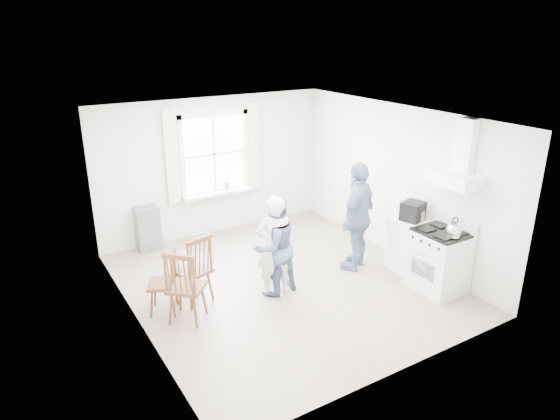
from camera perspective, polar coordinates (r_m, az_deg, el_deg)
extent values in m
cube|color=gray|center=(7.90, 0.40, -8.43)|extent=(4.62, 5.12, 0.02)
cube|color=silver|center=(9.50, -7.61, 4.94)|extent=(4.62, 0.04, 2.64)
cube|color=silver|center=(5.55, 14.31, -7.00)|extent=(4.62, 0.04, 2.64)
cube|color=silver|center=(6.54, -16.77, -2.96)|extent=(0.04, 5.12, 2.64)
cube|color=silver|center=(8.71, 13.26, 3.15)|extent=(0.04, 5.12, 2.64)
cube|color=white|center=(7.03, 0.45, 10.65)|extent=(4.62, 5.12, 0.02)
cube|color=white|center=(9.41, -7.59, 6.36)|extent=(1.20, 0.02, 1.40)
cube|color=white|center=(9.23, -7.73, 10.81)|extent=(1.38, 0.09, 0.09)
cube|color=white|center=(9.59, -7.31, 2.00)|extent=(1.38, 0.09, 0.09)
cube|color=white|center=(9.15, -11.21, 5.75)|extent=(0.09, 0.09, 1.58)
cube|color=white|center=(9.65, -4.00, 6.84)|extent=(0.09, 0.09, 1.58)
cube|color=white|center=(9.52, -7.13, 1.97)|extent=(1.38, 0.24, 0.06)
cube|color=#F5E8C9|center=(9.07, -12.24, 5.87)|extent=(0.24, 0.05, 1.70)
cube|color=#F5E8C9|center=(9.70, -3.04, 7.24)|extent=(0.24, 0.05, 1.70)
cube|color=white|center=(7.54, 19.24, 3.39)|extent=(0.45, 0.76, 0.18)
cube|color=white|center=(7.55, 20.40, 6.96)|extent=(0.14, 0.30, 0.76)
cube|color=slate|center=(9.17, -14.86, -2.09)|extent=(0.40, 0.30, 0.80)
cube|color=silver|center=(7.91, 17.63, -5.62)|extent=(0.65, 0.76, 0.92)
cube|color=black|center=(7.72, 18.01, -2.44)|extent=(0.61, 0.72, 0.03)
cube|color=silver|center=(7.90, 19.49, -1.42)|extent=(0.06, 0.76, 0.20)
cylinder|color=silver|center=(7.57, 16.08, -4.64)|extent=(0.02, 0.61, 0.02)
sphere|color=silver|center=(7.51, 19.23, -2.19)|extent=(0.22, 0.22, 0.22)
cylinder|color=silver|center=(7.54, 19.18, -2.67)|extent=(0.20, 0.20, 0.04)
torus|color=black|center=(7.46, 19.35, -1.24)|extent=(0.14, 0.02, 0.14)
cube|color=white|center=(8.38, 14.43, -3.85)|extent=(0.50, 0.55, 0.90)
cube|color=black|center=(8.14, 14.90, -0.59)|extent=(0.41, 0.38, 0.16)
cube|color=black|center=(8.09, 14.99, 0.40)|extent=(0.41, 0.38, 0.14)
cube|color=#A77550|center=(8.11, 15.12, -0.68)|extent=(0.28, 0.22, 0.16)
cube|color=#4D2B19|center=(7.32, -9.93, -6.87)|extent=(0.55, 0.53, 0.05)
cube|color=#4D2B19|center=(7.05, -9.11, -5.28)|extent=(0.43, 0.18, 0.58)
cylinder|color=#4D2B19|center=(7.44, -9.81, -8.60)|extent=(0.04, 0.04, 0.46)
cube|color=#4D2B19|center=(6.89, -10.65, -8.69)|extent=(0.63, 0.63, 0.05)
cube|color=#4D2B19|center=(6.60, -11.46, -7.25)|extent=(0.36, 0.35, 0.59)
cylinder|color=#4D2B19|center=(7.02, -10.51, -10.51)|extent=(0.04, 0.04, 0.47)
cube|color=#4D2B19|center=(7.17, -13.28, -8.19)|extent=(0.53, 0.53, 0.05)
cube|color=#4D2B19|center=(7.03, -12.05, -6.32)|extent=(0.22, 0.37, 0.52)
cylinder|color=#4D2B19|center=(7.28, -13.14, -9.76)|extent=(0.03, 0.03, 0.41)
imported|color=silver|center=(7.28, -0.64, -4.17)|extent=(0.70, 0.70, 1.55)
imported|color=#4A5F8A|center=(7.32, -0.64, -4.22)|extent=(0.82, 0.82, 1.50)
imported|color=navy|center=(8.13, 8.91, -0.71)|extent=(1.43, 1.43, 1.81)
imported|color=#337439|center=(9.52, -6.08, 3.14)|extent=(0.21, 0.21, 0.30)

